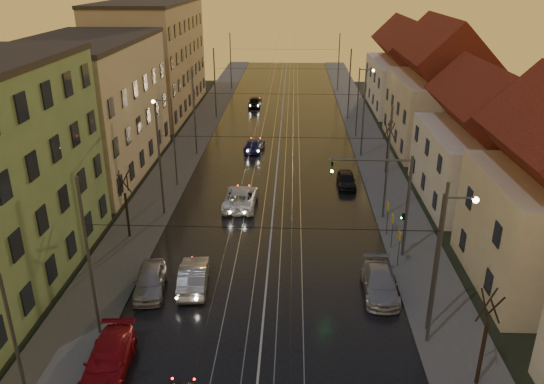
# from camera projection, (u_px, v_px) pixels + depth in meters

# --- Properties ---
(road) EXTENTS (16.00, 120.00, 0.04)m
(road) POSITION_uv_depth(u_px,v_px,m) (279.00, 152.00, 56.44)
(road) COLOR black
(road) RESTS_ON ground
(sidewalk_left) EXTENTS (4.00, 120.00, 0.15)m
(sidewalk_left) POSITION_uv_depth(u_px,v_px,m) (185.00, 151.00, 56.79)
(sidewalk_left) COLOR #4C4C4C
(sidewalk_left) RESTS_ON ground
(sidewalk_right) EXTENTS (4.00, 120.00, 0.15)m
(sidewalk_right) POSITION_uv_depth(u_px,v_px,m) (373.00, 153.00, 56.05)
(sidewalk_right) COLOR #4C4C4C
(sidewalk_right) RESTS_ON ground
(tram_rail_0) EXTENTS (0.06, 120.00, 0.03)m
(tram_rail_0) POSITION_uv_depth(u_px,v_px,m) (258.00, 152.00, 56.51)
(tram_rail_0) COLOR gray
(tram_rail_0) RESTS_ON road
(tram_rail_1) EXTENTS (0.06, 120.00, 0.03)m
(tram_rail_1) POSITION_uv_depth(u_px,v_px,m) (271.00, 152.00, 56.46)
(tram_rail_1) COLOR gray
(tram_rail_1) RESTS_ON road
(tram_rail_2) EXTENTS (0.06, 120.00, 0.03)m
(tram_rail_2) POSITION_uv_depth(u_px,v_px,m) (286.00, 152.00, 56.40)
(tram_rail_2) COLOR gray
(tram_rail_2) RESTS_ON road
(tram_rail_3) EXTENTS (0.06, 120.00, 0.03)m
(tram_rail_3) POSITION_uv_depth(u_px,v_px,m) (299.00, 152.00, 56.35)
(tram_rail_3) COLOR gray
(tram_rail_3) RESTS_ON road
(apartment_left_2) EXTENTS (10.00, 20.00, 12.00)m
(apartment_left_2) POSITION_uv_depth(u_px,v_px,m) (89.00, 109.00, 49.26)
(apartment_left_2) COLOR #C1B695
(apartment_left_2) RESTS_ON ground
(apartment_left_3) EXTENTS (10.00, 24.00, 14.00)m
(apartment_left_3) POSITION_uv_depth(u_px,v_px,m) (152.00, 59.00, 71.00)
(apartment_left_3) COLOR tan
(apartment_left_3) RESTS_ON ground
(house_right_2) EXTENTS (9.18, 12.24, 9.20)m
(house_right_2) POSITION_uv_depth(u_px,v_px,m) (484.00, 147.00, 42.96)
(house_right_2) COLOR silver
(house_right_2) RESTS_ON ground
(house_right_3) EXTENTS (9.18, 14.28, 11.50)m
(house_right_3) POSITION_uv_depth(u_px,v_px,m) (439.00, 94.00, 56.35)
(house_right_3) COLOR beige
(house_right_3) RESTS_ON ground
(house_right_4) EXTENTS (9.18, 16.32, 10.00)m
(house_right_4) POSITION_uv_depth(u_px,v_px,m) (406.00, 72.00, 73.24)
(house_right_4) COLOR silver
(house_right_4) RESTS_ON ground
(catenary_pole_l_1) EXTENTS (0.16, 0.16, 9.00)m
(catenary_pole_l_1) POSITION_uv_depth(u_px,v_px,m) (89.00, 261.00, 26.45)
(catenary_pole_l_1) COLOR #595B60
(catenary_pole_l_1) RESTS_ON ground
(catenary_pole_r_1) EXTENTS (0.16, 0.16, 9.00)m
(catenary_pole_r_1) POSITION_uv_depth(u_px,v_px,m) (437.00, 268.00, 25.81)
(catenary_pole_r_1) COLOR #595B60
(catenary_pole_r_1) RESTS_ON ground
(catenary_pole_l_2) EXTENTS (0.16, 0.16, 9.00)m
(catenary_pole_l_2) POSITION_uv_depth(u_px,v_px,m) (160.00, 161.00, 40.28)
(catenary_pole_l_2) COLOR #595B60
(catenary_pole_l_2) RESTS_ON ground
(catenary_pole_r_2) EXTENTS (0.16, 0.16, 9.00)m
(catenary_pole_r_2) POSITION_uv_depth(u_px,v_px,m) (387.00, 164.00, 39.64)
(catenary_pole_r_2) COLOR #595B60
(catenary_pole_r_2) RESTS_ON ground
(catenary_pole_l_3) EXTENTS (0.16, 0.16, 9.00)m
(catenary_pole_l_3) POSITION_uv_depth(u_px,v_px,m) (194.00, 113.00, 54.11)
(catenary_pole_l_3) COLOR #595B60
(catenary_pole_l_3) RESTS_ON ground
(catenary_pole_r_3) EXTENTS (0.16, 0.16, 9.00)m
(catenary_pole_r_3) POSITION_uv_depth(u_px,v_px,m) (363.00, 114.00, 53.47)
(catenary_pole_r_3) COLOR #595B60
(catenary_pole_r_3) RESTS_ON ground
(catenary_pole_l_4) EXTENTS (0.16, 0.16, 9.00)m
(catenary_pole_l_4) POSITION_uv_depth(u_px,v_px,m) (215.00, 84.00, 67.95)
(catenary_pole_l_4) COLOR #595B60
(catenary_pole_l_4) RESTS_ON ground
(catenary_pole_r_4) EXTENTS (0.16, 0.16, 9.00)m
(catenary_pole_r_4) POSITION_uv_depth(u_px,v_px,m) (349.00, 85.00, 67.31)
(catenary_pole_r_4) COLOR #595B60
(catenary_pole_r_4) RESTS_ON ground
(catenary_pole_l_5) EXTENTS (0.16, 0.16, 9.00)m
(catenary_pole_l_5) POSITION_uv_depth(u_px,v_px,m) (231.00, 62.00, 84.54)
(catenary_pole_l_5) COLOR #595B60
(catenary_pole_l_5) RESTS_ON ground
(catenary_pole_r_5) EXTENTS (0.16, 0.16, 9.00)m
(catenary_pole_r_5) POSITION_uv_depth(u_px,v_px,m) (339.00, 63.00, 83.91)
(catenary_pole_r_5) COLOR #595B60
(catenary_pole_r_5) RESTS_ON ground
(street_lamp_0) EXTENTS (1.75, 0.32, 8.00)m
(street_lamp_0) POSITION_uv_depth(u_px,v_px,m) (8.00, 345.00, 19.86)
(street_lamp_0) COLOR #595B60
(street_lamp_0) RESTS_ON ground
(street_lamp_1) EXTENTS (1.75, 0.32, 8.00)m
(street_lamp_1) POSITION_uv_depth(u_px,v_px,m) (443.00, 251.00, 26.56)
(street_lamp_1) COLOR #595B60
(street_lamp_1) RESTS_ON ground
(street_lamp_2) EXTENTS (1.75, 0.32, 8.00)m
(street_lamp_2) POSITION_uv_depth(u_px,v_px,m) (170.00, 134.00, 45.68)
(street_lamp_2) COLOR #595B60
(street_lamp_2) RESTS_ON ground
(street_lamp_3) EXTENTS (1.75, 0.32, 8.00)m
(street_lamp_3) POSITION_uv_depth(u_px,v_px,m) (361.00, 96.00, 59.76)
(street_lamp_3) COLOR #595B60
(street_lamp_3) RESTS_ON ground
(traffic_light_mast) EXTENTS (5.30, 0.32, 7.20)m
(traffic_light_mast) POSITION_uv_depth(u_px,v_px,m) (393.00, 194.00, 34.09)
(traffic_light_mast) COLOR #595B60
(traffic_light_mast) RESTS_ON ground
(bare_tree_0) EXTENTS (1.09, 1.09, 5.11)m
(bare_tree_0) POSITION_uv_depth(u_px,v_px,m) (126.00, 207.00, 37.43)
(bare_tree_0) COLOR black
(bare_tree_0) RESTS_ON ground
(bare_tree_1) EXTENTS (1.09, 1.09, 5.11)m
(bare_tree_1) POSITION_uv_depth(u_px,v_px,m) (484.00, 342.00, 23.76)
(bare_tree_1) COLOR black
(bare_tree_1) RESTS_ON ground
(bare_tree_2) EXTENTS (1.09, 1.09, 5.11)m
(bare_tree_2) POSITION_uv_depth(u_px,v_px,m) (388.00, 149.00, 49.57)
(bare_tree_2) COLOR black
(bare_tree_2) RESTS_ON ground
(driving_car_1) EXTENTS (2.03, 4.79, 1.54)m
(driving_car_1) POSITION_uv_depth(u_px,v_px,m) (194.00, 276.00, 32.13)
(driving_car_1) COLOR #9E9FA3
(driving_car_1) RESTS_ON ground
(driving_car_2) EXTENTS (2.65, 5.55, 1.53)m
(driving_car_2) POSITION_uv_depth(u_px,v_px,m) (240.00, 198.00, 43.27)
(driving_car_2) COLOR silver
(driving_car_2) RESTS_ON ground
(driving_car_3) EXTENTS (2.23, 4.59, 1.29)m
(driving_car_3) POSITION_uv_depth(u_px,v_px,m) (254.00, 145.00, 56.82)
(driving_car_3) COLOR #1A1C4E
(driving_car_3) RESTS_ON ground
(driving_car_4) EXTENTS (1.84, 4.46, 1.51)m
(driving_car_4) POSITION_uv_depth(u_px,v_px,m) (255.00, 102.00, 75.23)
(driving_car_4) COLOR black
(driving_car_4) RESTS_ON ground
(parked_left_2) EXTENTS (2.36, 5.06, 1.43)m
(parked_left_2) POSITION_uv_depth(u_px,v_px,m) (108.00, 361.00, 25.21)
(parked_left_2) COLOR maroon
(parked_left_2) RESTS_ON ground
(parked_left_3) EXTENTS (2.30, 4.52, 1.48)m
(parked_left_3) POSITION_uv_depth(u_px,v_px,m) (150.00, 281.00, 31.70)
(parked_left_3) COLOR #A8A7AD
(parked_left_3) RESTS_ON ground
(parked_right_1) EXTENTS (2.11, 4.92, 1.41)m
(parked_right_1) POSITION_uv_depth(u_px,v_px,m) (380.00, 283.00, 31.51)
(parked_right_1) COLOR #A8A8AE
(parked_right_1) RESTS_ON ground
(parked_right_2) EXTENTS (1.58, 3.91, 1.33)m
(parked_right_2) POSITION_uv_depth(u_px,v_px,m) (346.00, 180.00, 47.22)
(parked_right_2) COLOR black
(parked_right_2) RESTS_ON ground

